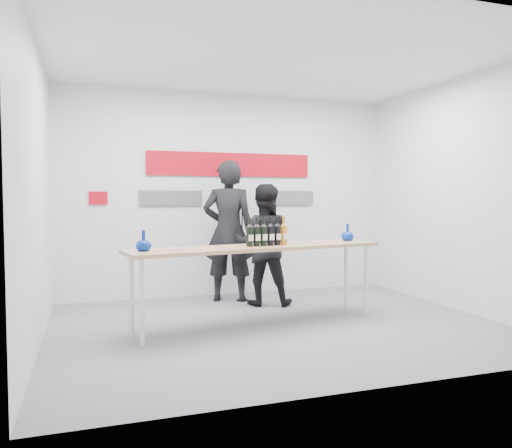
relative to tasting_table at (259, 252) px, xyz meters
name	(u,v)px	position (x,y,z in m)	size (l,w,h in m)	color
ground	(278,325)	(0.19, -0.12, -0.84)	(5.00, 5.00, 0.00)	slate
back_wall	(230,195)	(0.19, 1.88, 0.66)	(5.00, 0.04, 3.00)	silver
signage	(227,174)	(0.14, 1.85, 0.97)	(3.38, 0.02, 0.79)	#B40716
tasting_table	(259,252)	(0.00, 0.00, 0.00)	(3.08, 1.10, 0.91)	tan
wine_bottles	(267,231)	(0.09, -0.02, 0.23)	(0.53, 0.16, 0.33)	black
decanter_left	(143,241)	(-1.31, -0.16, 0.18)	(0.16, 0.16, 0.21)	navy
decanter_right	(348,232)	(1.29, 0.27, 0.18)	(0.16, 0.16, 0.21)	navy
glasses_left	(181,241)	(-0.92, -0.17, 0.16)	(0.39, 0.25, 0.18)	silver
glasses_right	(311,235)	(0.71, 0.12, 0.16)	(0.58, 0.30, 0.18)	silver
presenter_left	(229,231)	(0.03, 1.39, 0.15)	(0.72, 0.47, 1.98)	black
presenter_right	(263,245)	(0.40, 0.99, -0.02)	(0.80, 0.62, 1.64)	black
mic_stand	(242,270)	(0.20, 1.32, -0.41)	(0.17, 0.17, 1.42)	black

